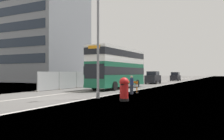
% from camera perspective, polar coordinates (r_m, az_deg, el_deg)
% --- Properties ---
extents(ground, '(140.00, 280.00, 0.10)m').
position_cam_1_polar(ground, '(17.53, -11.89, -7.08)').
color(ground, '#565451').
extents(double_decker_bus, '(2.99, 11.10, 4.85)m').
position_cam_1_polar(double_decker_bus, '(28.78, 1.48, 0.64)').
color(double_decker_bus, '#196042').
rests_on(double_decker_bus, ground).
extents(lamppost_foreground, '(0.29, 0.70, 9.14)m').
position_cam_1_polar(lamppost_foreground, '(17.86, -3.41, 7.11)').
color(lamppost_foreground, gray).
rests_on(lamppost_foreground, ground).
extents(red_pillar_postbox, '(0.66, 0.66, 1.60)m').
position_cam_1_polar(red_pillar_postbox, '(15.97, 2.95, -4.39)').
color(red_pillar_postbox, black).
rests_on(red_pillar_postbox, ground).
extents(roadworks_barrier, '(1.66, 0.57, 1.12)m').
position_cam_1_polar(roadworks_barrier, '(22.70, 4.34, -3.75)').
color(roadworks_barrier, orange).
rests_on(roadworks_barrier, ground).
extents(construction_site_fence, '(0.44, 24.00, 2.09)m').
position_cam_1_polar(construction_site_fence, '(34.49, -3.67, -2.20)').
color(construction_site_fence, '#A8AAAD').
rests_on(construction_site_fence, ground).
extents(car_oncoming_near, '(1.99, 4.14, 2.18)m').
position_cam_1_polar(car_oncoming_near, '(42.07, 9.91, -1.90)').
color(car_oncoming_near, black).
rests_on(car_oncoming_near, ground).
extents(car_receding_mid, '(2.01, 3.89, 2.13)m').
position_cam_1_polar(car_receding_mid, '(51.34, 9.75, -1.71)').
color(car_receding_mid, slate).
rests_on(car_receding_mid, ground).
extents(car_receding_far, '(1.99, 3.87, 2.10)m').
position_cam_1_polar(car_receding_far, '(58.81, 15.08, -1.59)').
color(car_receding_far, black).
rests_on(car_receding_far, ground).
extents(bare_tree_far_verge_near, '(2.33, 2.80, 4.69)m').
position_cam_1_polar(bare_tree_far_verge_near, '(50.61, -4.04, -0.35)').
color(bare_tree_far_verge_near, '#4C3D2D').
rests_on(bare_tree_far_verge_near, ground).
extents(bare_tree_far_verge_mid, '(2.24, 1.78, 3.54)m').
position_cam_1_polar(bare_tree_far_verge_mid, '(70.65, 5.95, -0.79)').
color(bare_tree_far_verge_mid, '#4C3D2D').
rests_on(bare_tree_far_verge_mid, ground).
extents(pedestrian_at_kerb, '(0.34, 0.34, 1.66)m').
position_cam_1_polar(pedestrian_at_kerb, '(21.15, 4.78, -3.61)').
color(pedestrian_at_kerb, '#2D3342').
rests_on(pedestrian_at_kerb, ground).
extents(backdrop_office_block, '(27.16, 14.52, 19.24)m').
position_cam_1_polar(backdrop_office_block, '(58.99, -20.22, 6.85)').
color(backdrop_office_block, gray).
rests_on(backdrop_office_block, ground).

